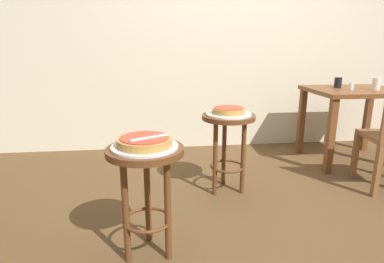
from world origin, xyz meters
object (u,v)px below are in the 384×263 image
pizza_foreground (145,141)px  cup_far_edge (338,83)px  stool_foreground (146,175)px  pizza_server_knife (150,137)px  pizza_middle (229,110)px  stool_middle (228,134)px  dining_table (354,102)px  serving_plate_foreground (145,147)px  cup_near_edge (376,84)px  condiment_shaker (351,86)px  serving_plate_middle (229,114)px

pizza_foreground → cup_far_edge: bearing=36.9°
stool_foreground → pizza_server_knife: (0.03, -0.02, 0.22)m
pizza_middle → pizza_server_knife: (-0.59, -0.77, 0.03)m
stool_middle → dining_table: dining_table is taller
stool_foreground → dining_table: size_ratio=0.73×
serving_plate_foreground → cup_near_edge: bearing=29.6°
stool_foreground → condiment_shaker: bearing=33.0°
stool_middle → pizza_server_knife: 0.99m
serving_plate_middle → pizza_foreground: bearing=-129.4°
serving_plate_middle → dining_table: bearing=21.9°
pizza_foreground → pizza_middle: 0.97m
serving_plate_middle → pizza_server_knife: bearing=-127.3°
pizza_middle → dining_table: size_ratio=0.29×
dining_table → cup_far_edge: (-0.13, 0.10, 0.18)m
serving_plate_foreground → serving_plate_middle: size_ratio=1.01×
dining_table → pizza_server_knife: (-1.97, -1.33, 0.08)m
stool_foreground → cup_near_edge: (2.14, 1.22, 0.32)m
cup_far_edge → pizza_foreground: bearing=-143.1°
cup_near_edge → condiment_shaker: size_ratio=1.62×
serving_plate_middle → serving_plate_foreground: bearing=-129.4°
stool_foreground → cup_near_edge: 2.49m
pizza_foreground → pizza_server_knife: pizza_server_knife is taller
stool_foreground → pizza_middle: bearing=50.6°
stool_middle → cup_near_edge: 1.63m
serving_plate_middle → pizza_middle: size_ratio=1.38×
serving_plate_foreground → dining_table: bearing=33.2°
cup_far_edge → dining_table: bearing=-35.9°
serving_plate_middle → condiment_shaker: bearing=20.7°
stool_middle → condiment_shaker: size_ratio=8.86×
pizza_middle → condiment_shaker: size_ratio=3.56×
pizza_server_knife → serving_plate_foreground: bearing=119.9°
dining_table → cup_far_edge: bearing=144.1°
cup_near_edge → condiment_shaker: cup_near_edge is taller
serving_plate_middle → cup_far_edge: 1.42m
pizza_foreground → serving_plate_middle: bearing=50.6°
serving_plate_foreground → serving_plate_middle: 0.97m
serving_plate_middle → dining_table: (1.39, 0.56, -0.03)m
dining_table → stool_foreground: bearing=-146.8°
pizza_foreground → stool_foreground: bearing=0.0°
serving_plate_middle → condiment_shaker: (1.29, 0.49, 0.13)m
pizza_foreground → cup_near_edge: cup_near_edge is taller
cup_far_edge → pizza_server_knife: size_ratio=0.46×
cup_near_edge → condiment_shaker: bearing=174.2°
serving_plate_foreground → pizza_middle: bearing=50.6°
stool_foreground → pizza_server_knife: pizza_server_knife is taller
stool_foreground → pizza_foreground: (-0.00, 0.00, 0.19)m
serving_plate_foreground → stool_middle: serving_plate_foreground is taller
pizza_foreground → cup_near_edge: (2.14, 1.22, 0.13)m
dining_table → condiment_shaker: (-0.09, -0.07, 0.16)m
cup_near_edge → pizza_server_knife: bearing=-149.7°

